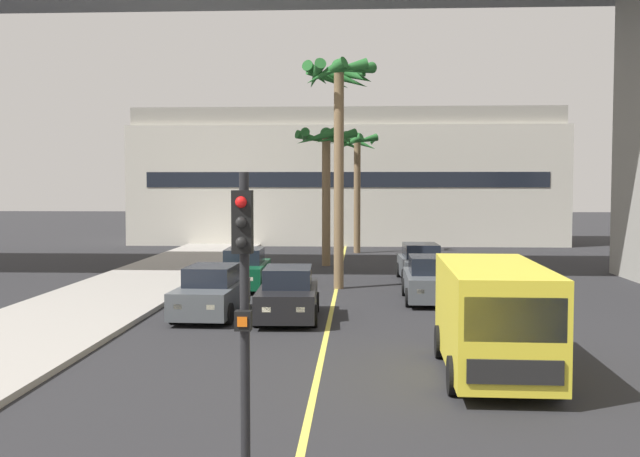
{
  "coord_description": "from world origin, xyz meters",
  "views": [
    {
      "loc": [
        0.86,
        -2.62,
        4.04
      ],
      "look_at": [
        0.0,
        14.0,
        3.07
      ],
      "focal_mm": 42.02,
      "sensor_mm": 36.0,
      "label": 1
    }
  ],
  "objects_px": {
    "palm_tree_far_median": "(357,159)",
    "palm_tree_mid_median": "(326,157)",
    "car_queue_third": "(211,293)",
    "car_queue_fourth": "(244,270)",
    "car_queue_second": "(421,264)",
    "traffic_light_median_near": "(244,294)",
    "car_queue_fifth": "(288,295)",
    "car_queue_front": "(430,281)",
    "delivery_van": "(493,316)",
    "palm_tree_near_median": "(339,103)"
  },
  "relations": [
    {
      "from": "palm_tree_mid_median",
      "to": "palm_tree_far_median",
      "type": "distance_m",
      "value": 7.27
    },
    {
      "from": "car_queue_front",
      "to": "car_queue_fifth",
      "type": "height_order",
      "value": "same"
    },
    {
      "from": "car_queue_second",
      "to": "delivery_van",
      "type": "bearing_deg",
      "value": -89.25
    },
    {
      "from": "delivery_van",
      "to": "palm_tree_mid_median",
      "type": "bearing_deg",
      "value": 101.74
    },
    {
      "from": "car_queue_fifth",
      "to": "palm_tree_near_median",
      "type": "relative_size",
      "value": 0.47
    },
    {
      "from": "car_queue_front",
      "to": "palm_tree_far_median",
      "type": "distance_m",
      "value": 19.17
    },
    {
      "from": "car_queue_third",
      "to": "car_queue_fourth",
      "type": "height_order",
      "value": "same"
    },
    {
      "from": "car_queue_fifth",
      "to": "palm_tree_far_median",
      "type": "height_order",
      "value": "palm_tree_far_median"
    },
    {
      "from": "car_queue_front",
      "to": "car_queue_fifth",
      "type": "xyz_separation_m",
      "value": [
        -4.62,
        -3.69,
        0.0
      ]
    },
    {
      "from": "palm_tree_mid_median",
      "to": "palm_tree_far_median",
      "type": "height_order",
      "value": "palm_tree_far_median"
    },
    {
      "from": "palm_tree_near_median",
      "to": "car_queue_fifth",
      "type": "bearing_deg",
      "value": -101.54
    },
    {
      "from": "traffic_light_median_near",
      "to": "car_queue_fourth",
      "type": "bearing_deg",
      "value": 98.77
    },
    {
      "from": "car_queue_third",
      "to": "palm_tree_near_median",
      "type": "xyz_separation_m",
      "value": [
        3.77,
        6.41,
        6.49
      ]
    },
    {
      "from": "car_queue_third",
      "to": "delivery_van",
      "type": "distance_m",
      "value": 10.03
    },
    {
      "from": "traffic_light_median_near",
      "to": "palm_tree_near_median",
      "type": "distance_m",
      "value": 20.55
    },
    {
      "from": "car_queue_fifth",
      "to": "delivery_van",
      "type": "bearing_deg",
      "value": -52.54
    },
    {
      "from": "car_queue_third",
      "to": "palm_tree_mid_median",
      "type": "xyz_separation_m",
      "value": [
        2.91,
        14.65,
        4.71
      ]
    },
    {
      "from": "palm_tree_far_median",
      "to": "palm_tree_mid_median",
      "type": "bearing_deg",
      "value": -101.89
    },
    {
      "from": "car_queue_fifth",
      "to": "palm_tree_near_median",
      "type": "xyz_separation_m",
      "value": [
        1.37,
        6.72,
        6.49
      ]
    },
    {
      "from": "car_queue_fourth",
      "to": "palm_tree_far_median",
      "type": "xyz_separation_m",
      "value": [
        4.35,
        15.5,
        4.82
      ]
    },
    {
      "from": "delivery_van",
      "to": "car_queue_fourth",
      "type": "bearing_deg",
      "value": 119.25
    },
    {
      "from": "car_queue_fourth",
      "to": "palm_tree_mid_median",
      "type": "relative_size",
      "value": 0.6
    },
    {
      "from": "car_queue_front",
      "to": "palm_tree_far_median",
      "type": "bearing_deg",
      "value": 98.08
    },
    {
      "from": "car_queue_fifth",
      "to": "car_queue_fourth",
      "type": "bearing_deg",
      "value": 109.61
    },
    {
      "from": "car_queue_third",
      "to": "car_queue_fourth",
      "type": "distance_m",
      "value": 6.25
    },
    {
      "from": "car_queue_third",
      "to": "car_queue_fifth",
      "type": "distance_m",
      "value": 2.41
    },
    {
      "from": "traffic_light_median_near",
      "to": "palm_tree_far_median",
      "type": "distance_m",
      "value": 35.52
    },
    {
      "from": "car_queue_second",
      "to": "traffic_light_median_near",
      "type": "distance_m",
      "value": 23.04
    },
    {
      "from": "palm_tree_far_median",
      "to": "delivery_van",
      "type": "bearing_deg",
      "value": -84.09
    },
    {
      "from": "car_queue_front",
      "to": "car_queue_third",
      "type": "xyz_separation_m",
      "value": [
        -7.01,
        -3.39,
        0.0
      ]
    },
    {
      "from": "car_queue_fourth",
      "to": "car_queue_fifth",
      "type": "distance_m",
      "value": 6.96
    },
    {
      "from": "car_queue_fifth",
      "to": "car_queue_second",
      "type": "bearing_deg",
      "value": 62.83
    },
    {
      "from": "car_queue_front",
      "to": "car_queue_second",
      "type": "relative_size",
      "value": 0.99
    },
    {
      "from": "traffic_light_median_near",
      "to": "palm_tree_near_median",
      "type": "height_order",
      "value": "palm_tree_near_median"
    },
    {
      "from": "car_queue_third",
      "to": "palm_tree_far_median",
      "type": "xyz_separation_m",
      "value": [
        4.4,
        21.76,
        4.82
      ]
    },
    {
      "from": "car_queue_front",
      "to": "car_queue_third",
      "type": "bearing_deg",
      "value": -154.21
    },
    {
      "from": "car_queue_fourth",
      "to": "delivery_van",
      "type": "bearing_deg",
      "value": -60.75
    },
    {
      "from": "car_queue_second",
      "to": "palm_tree_far_median",
      "type": "relative_size",
      "value": 0.58
    },
    {
      "from": "car_queue_second",
      "to": "palm_tree_far_median",
      "type": "height_order",
      "value": "palm_tree_far_median"
    },
    {
      "from": "car_queue_front",
      "to": "car_queue_second",
      "type": "bearing_deg",
      "value": 88.54
    },
    {
      "from": "car_queue_front",
      "to": "car_queue_fourth",
      "type": "distance_m",
      "value": 7.52
    },
    {
      "from": "palm_tree_mid_median",
      "to": "car_queue_third",
      "type": "bearing_deg",
      "value": -101.22
    },
    {
      "from": "palm_tree_far_median",
      "to": "car_queue_fourth",
      "type": "bearing_deg",
      "value": -105.66
    },
    {
      "from": "traffic_light_median_near",
      "to": "palm_tree_far_median",
      "type": "xyz_separation_m",
      "value": [
        1.28,
        35.39,
        2.83
      ]
    },
    {
      "from": "delivery_van",
      "to": "traffic_light_median_near",
      "type": "distance_m",
      "value": 8.17
    },
    {
      "from": "car_queue_front",
      "to": "delivery_van",
      "type": "height_order",
      "value": "delivery_van"
    },
    {
      "from": "car_queue_fifth",
      "to": "delivery_van",
      "type": "relative_size",
      "value": 0.79
    },
    {
      "from": "car_queue_third",
      "to": "car_queue_fourth",
      "type": "bearing_deg",
      "value": 89.48
    },
    {
      "from": "car_queue_third",
      "to": "palm_tree_near_median",
      "type": "height_order",
      "value": "palm_tree_near_median"
    },
    {
      "from": "palm_tree_far_median",
      "to": "palm_tree_near_median",
      "type": "bearing_deg",
      "value": -92.38
    }
  ]
}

